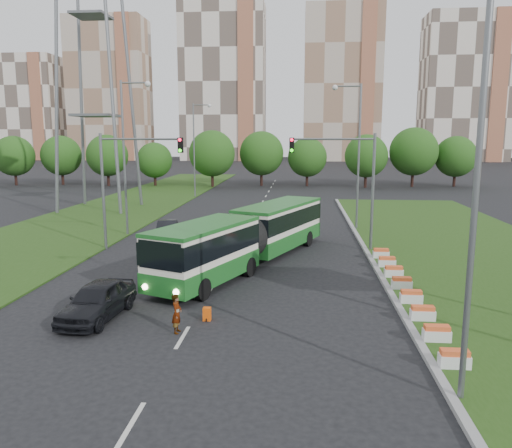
# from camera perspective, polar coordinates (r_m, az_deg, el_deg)

# --- Properties ---
(ground) EXTENTS (360.00, 360.00, 0.00)m
(ground) POSITION_cam_1_polar(r_m,az_deg,el_deg) (25.33, 1.46, -7.84)
(ground) COLOR black
(ground) RESTS_ON ground
(grass_median) EXTENTS (14.00, 60.00, 0.15)m
(grass_median) POSITION_cam_1_polar(r_m,az_deg,el_deg) (34.94, 24.20, -3.64)
(grass_median) COLOR #244513
(grass_median) RESTS_ON ground
(median_kerb) EXTENTS (0.30, 60.00, 0.18)m
(median_kerb) POSITION_cam_1_polar(r_m,az_deg,el_deg) (33.30, 12.81, -3.61)
(median_kerb) COLOR gray
(median_kerb) RESTS_ON ground
(left_verge) EXTENTS (12.00, 110.00, 0.10)m
(left_verge) POSITION_cam_1_polar(r_m,az_deg,el_deg) (53.37, -16.44, 1.20)
(left_verge) COLOR #244513
(left_verge) RESTS_ON ground
(lane_markings) EXTENTS (0.20, 100.00, 0.01)m
(lane_markings) POSITION_cam_1_polar(r_m,az_deg,el_deg) (44.98, -0.76, -0.01)
(lane_markings) COLOR beige
(lane_markings) RESTS_ON ground
(flower_planters) EXTENTS (1.10, 15.90, 0.60)m
(flower_planters) POSITION_cam_1_polar(r_m,az_deg,el_deg) (25.41, 16.80, -7.15)
(flower_planters) COLOR white
(flower_planters) RESTS_ON grass_median
(traffic_mast_median) EXTENTS (5.76, 0.32, 8.00)m
(traffic_mast_median) POSITION_cam_1_polar(r_m,az_deg,el_deg) (34.33, 10.59, 5.76)
(traffic_mast_median) COLOR slate
(traffic_mast_median) RESTS_ON ground
(traffic_mast_left) EXTENTS (5.76, 0.32, 8.00)m
(traffic_mast_left) POSITION_cam_1_polar(r_m,az_deg,el_deg) (35.23, -14.72, 5.70)
(traffic_mast_left) COLOR slate
(traffic_mast_left) RESTS_ON ground
(street_lamps) EXTENTS (36.00, 60.00, 12.00)m
(street_lamps) POSITION_cam_1_polar(r_m,az_deg,el_deg) (34.43, -2.47, 7.01)
(street_lamps) COLOR slate
(street_lamps) RESTS_ON ground
(tree_line) EXTENTS (120.00, 8.00, 9.00)m
(tree_line) POSITION_cam_1_polar(r_m,az_deg,el_deg) (79.62, 11.27, 7.35)
(tree_line) COLOR #245516
(tree_line) RESTS_ON ground
(apartment_tower_west) EXTENTS (26.00, 15.00, 48.00)m
(apartment_tower_west) POSITION_cam_1_polar(r_m,az_deg,el_deg) (187.07, -16.34, 14.45)
(apartment_tower_west) COLOR #C2B09C
(apartment_tower_west) RESTS_ON ground
(apartment_tower_cwest) EXTENTS (28.00, 15.00, 52.00)m
(apartment_tower_cwest) POSITION_cam_1_polar(r_m,az_deg,el_deg) (177.05, -3.74, 15.75)
(apartment_tower_cwest) COLOR silver
(apartment_tower_cwest) RESTS_ON ground
(apartment_tower_ceast) EXTENTS (25.00, 15.00, 50.00)m
(apartment_tower_ceast) POSITION_cam_1_polar(r_m,az_deg,el_deg) (175.47, 9.78, 15.36)
(apartment_tower_ceast) COLOR #C2B09C
(apartment_tower_ceast) RESTS_ON ground
(apartment_tower_east) EXTENTS (27.00, 15.00, 47.00)m
(apartment_tower_east) POSITION_cam_1_polar(r_m,az_deg,el_deg) (182.82, 22.75, 14.05)
(apartment_tower_east) COLOR silver
(apartment_tower_east) RESTS_ON ground
(midrise_west) EXTENTS (22.00, 14.00, 36.00)m
(midrise_west) POSITION_cam_1_polar(r_m,az_deg,el_deg) (199.31, -24.49, 11.94)
(midrise_west) COLOR silver
(midrise_west) RESTS_ON ground
(articulated_bus) EXTENTS (2.71, 17.40, 2.87)m
(articulated_bus) POSITION_cam_1_polar(r_m,az_deg,el_deg) (30.51, -1.27, -1.39)
(articulated_bus) COLOR white
(articulated_bus) RESTS_ON ground
(car_left_near) EXTENTS (2.32, 4.85, 1.60)m
(car_left_near) POSITION_cam_1_polar(r_m,az_deg,el_deg) (22.70, -17.68, -8.32)
(car_left_near) COLOR black
(car_left_near) RESTS_ON ground
(car_left_far) EXTENTS (2.07, 4.26, 1.34)m
(car_left_far) POSITION_cam_1_polar(r_m,az_deg,el_deg) (39.24, -10.14, -0.63)
(car_left_far) COLOR black
(car_left_far) RESTS_ON ground
(pedestrian) EXTENTS (0.39, 0.59, 1.59)m
(pedestrian) POSITION_cam_1_polar(r_m,az_deg,el_deg) (20.37, -9.04, -10.07)
(pedestrian) COLOR gray
(pedestrian) RESTS_ON ground
(shopping_trolley) EXTENTS (0.33, 0.35, 0.57)m
(shopping_trolley) POSITION_cam_1_polar(r_m,az_deg,el_deg) (21.67, -5.62, -10.21)
(shopping_trolley) COLOR #EB540C
(shopping_trolley) RESTS_ON ground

